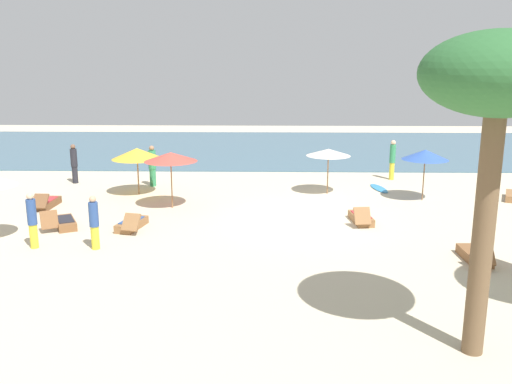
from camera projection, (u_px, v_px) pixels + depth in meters
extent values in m
plane|color=beige|center=(301.00, 220.00, 20.48)|extent=(60.00, 60.00, 0.00)
cube|color=#476B7F|center=(287.00, 148.00, 37.00)|extent=(48.00, 16.00, 0.06)
cylinder|color=olive|center=(138.00, 172.00, 24.26)|extent=(0.06, 0.06, 2.00)
cone|color=gold|center=(137.00, 153.00, 24.07)|extent=(2.20, 2.20, 0.48)
cylinder|color=olive|center=(172.00, 181.00, 21.98)|extent=(0.05, 0.05, 2.20)
cone|color=#D84C3F|center=(171.00, 157.00, 21.75)|extent=(2.09, 2.09, 0.36)
cylinder|color=brown|center=(424.00, 176.00, 23.20)|extent=(0.05, 0.05, 2.10)
cone|color=#3359B2|center=(425.00, 155.00, 22.99)|extent=(1.92, 1.92, 0.42)
cylinder|color=olive|center=(328.00, 172.00, 24.36)|extent=(0.05, 0.05, 1.95)
cone|color=silver|center=(328.00, 152.00, 24.15)|extent=(1.93, 1.93, 0.30)
cube|color=brown|center=(47.00, 203.00, 22.34)|extent=(0.66, 1.52, 0.28)
cube|color=brown|center=(40.00, 201.00, 21.60)|extent=(0.59, 0.52, 0.52)
cube|color=#BF3338|center=(47.00, 200.00, 22.30)|extent=(0.55, 1.07, 0.03)
cube|color=olive|center=(361.00, 218.00, 20.23)|extent=(0.77, 1.56, 0.28)
cube|color=olive|center=(362.00, 216.00, 19.48)|extent=(0.61, 0.47, 0.59)
cube|color=#BF3338|center=(361.00, 214.00, 20.19)|extent=(0.63, 1.10, 0.03)
cube|color=olive|center=(132.00, 224.00, 19.51)|extent=(0.92, 1.60, 0.28)
cube|color=olive|center=(131.00, 222.00, 18.77)|extent=(0.66, 0.59, 0.54)
cube|color=#2D4C8C|center=(131.00, 220.00, 19.47)|extent=(0.73, 1.14, 0.03)
cube|color=brown|center=(66.00, 223.00, 19.66)|extent=(1.21, 1.61, 0.28)
cube|color=brown|center=(49.00, 220.00, 18.99)|extent=(0.67, 0.57, 0.61)
cube|color=#26262D|center=(65.00, 219.00, 19.62)|extent=(0.93, 1.17, 0.03)
cube|color=brown|center=(474.00, 256.00, 16.39)|extent=(0.63, 1.51, 0.28)
cube|color=brown|center=(484.00, 255.00, 15.64)|extent=(0.58, 0.48, 0.54)
cylinder|color=yellow|center=(392.00, 171.00, 27.35)|extent=(0.29, 0.29, 0.85)
cylinder|color=#338C59|center=(393.00, 154.00, 27.15)|extent=(0.34, 0.34, 0.89)
sphere|color=beige|center=(393.00, 143.00, 27.02)|extent=(0.24, 0.24, 0.24)
cylinder|color=yellow|center=(34.00, 236.00, 17.42)|extent=(0.26, 0.26, 0.77)
cylinder|color=#2D4C8C|center=(31.00, 212.00, 17.23)|extent=(0.31, 0.31, 0.81)
sphere|color=beige|center=(30.00, 196.00, 17.11)|extent=(0.22, 0.22, 0.22)
cylinder|color=#26262D|center=(75.00, 175.00, 26.58)|extent=(0.31, 0.31, 0.81)
cylinder|color=#26262D|center=(74.00, 158.00, 26.39)|extent=(0.36, 0.36, 0.85)
sphere|color=brown|center=(73.00, 147.00, 26.26)|extent=(0.23, 0.23, 0.23)
cylinder|color=#338C59|center=(153.00, 177.00, 25.95)|extent=(0.32, 0.32, 0.83)
cylinder|color=#338C59|center=(152.00, 160.00, 25.76)|extent=(0.38, 0.38, 0.86)
sphere|color=#A37556|center=(152.00, 148.00, 25.63)|extent=(0.23, 0.23, 0.23)
cylinder|color=yellow|center=(95.00, 238.00, 17.32)|extent=(0.28, 0.28, 0.74)
cylinder|color=#2D4C8C|center=(94.00, 214.00, 17.14)|extent=(0.33, 0.33, 0.77)
sphere|color=tan|center=(92.00, 199.00, 17.03)|extent=(0.21, 0.21, 0.21)
cylinder|color=brown|center=(483.00, 234.00, 10.71)|extent=(0.42, 0.42, 5.03)
ellipsoid|color=#2D6633|center=(499.00, 74.00, 10.00)|extent=(2.88, 2.88, 1.58)
ellipsoid|color=#338CCC|center=(379.00, 188.00, 25.45)|extent=(0.79, 1.90, 0.07)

